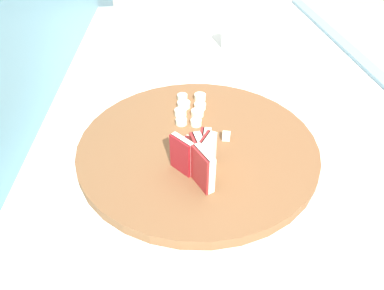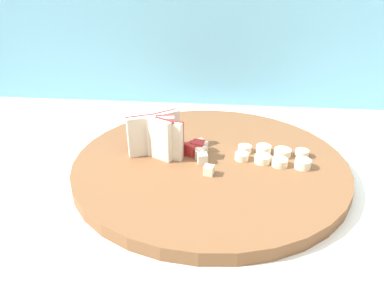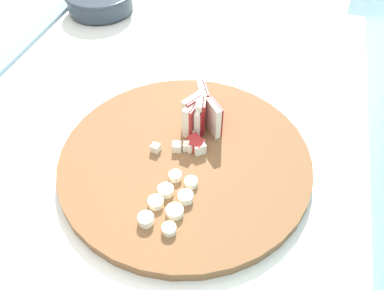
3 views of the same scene
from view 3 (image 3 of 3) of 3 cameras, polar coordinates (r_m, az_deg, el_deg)
The scene contains 5 objects.
cutting_board at distance 0.72m, azimuth -0.99°, elevation -2.15°, with size 0.45×0.45×0.02m, color brown.
apple_wedge_fan at distance 0.75m, azimuth 1.17°, elevation 4.50°, with size 0.10×0.08×0.07m.
apple_dice_pile at distance 0.73m, azimuth -0.19°, elevation 0.28°, with size 0.08×0.10×0.02m.
banana_slice_rows at distance 0.65m, azimuth -3.19°, elevation -7.99°, with size 0.12×0.07×0.01m.
ceramic_bowl at distance 1.20m, azimuth -12.91°, elevation 19.39°, with size 0.19×0.19×0.06m.
Camera 3 is at (0.32, 0.24, 1.43)m, focal length 37.67 mm.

